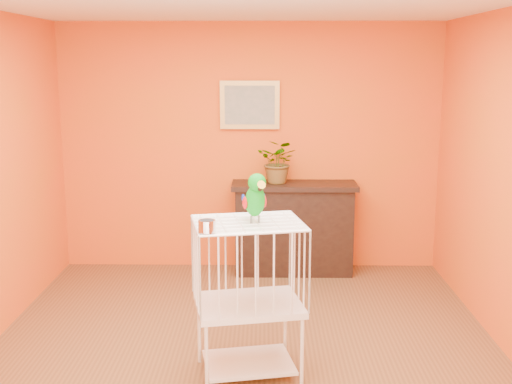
{
  "coord_description": "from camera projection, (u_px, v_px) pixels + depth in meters",
  "views": [
    {
      "loc": [
        0.15,
        -4.49,
        2.19
      ],
      "look_at": [
        0.1,
        -0.29,
        1.34
      ],
      "focal_mm": 45.0,
      "sensor_mm": 36.0,
      "label": 1
    }
  ],
  "objects": [
    {
      "name": "birdcage",
      "position": [
        248.0,
        297.0,
        4.47
      ],
      "size": [
        0.82,
        0.69,
        1.12
      ],
      "rotation": [
        0.0,
        0.0,
        0.2
      ],
      "color": "white",
      "rests_on": "ground"
    },
    {
      "name": "feed_cup",
      "position": [
        207.0,
        226.0,
        4.08
      ],
      "size": [
        0.11,
        0.11,
        0.08
      ],
      "primitive_type": "cylinder",
      "color": "silver",
      "rests_on": "birdcage"
    },
    {
      "name": "room_shell",
      "position": [
        243.0,
        149.0,
        4.52
      ],
      "size": [
        4.5,
        4.5,
        4.5
      ],
      "color": "#EC4A16",
      "rests_on": "ground"
    },
    {
      "name": "parrot",
      "position": [
        255.0,
        197.0,
        4.32
      ],
      "size": [
        0.19,
        0.31,
        0.35
      ],
      "rotation": [
        0.0,
        0.0,
        0.36
      ],
      "color": "#59544C",
      "rests_on": "birdcage"
    },
    {
      "name": "console_cabinet",
      "position": [
        294.0,
        228.0,
        6.72
      ],
      "size": [
        1.29,
        0.46,
        0.96
      ],
      "color": "black",
      "rests_on": "ground"
    },
    {
      "name": "potted_plant",
      "position": [
        279.0,
        166.0,
        6.63
      ],
      "size": [
        0.55,
        0.58,
        0.35
      ],
      "primitive_type": "imported",
      "rotation": [
        0.0,
        0.0,
        -0.41
      ],
      "color": "#26722D",
      "rests_on": "console_cabinet"
    },
    {
      "name": "ground",
      "position": [
        244.0,
        357.0,
        4.84
      ],
      "size": [
        4.5,
        4.5,
        0.0
      ],
      "primitive_type": "plane",
      "color": "brown",
      "rests_on": "ground"
    },
    {
      "name": "framed_picture",
      "position": [
        250.0,
        105.0,
        6.66
      ],
      "size": [
        0.62,
        0.04,
        0.5
      ],
      "color": "#B98D42",
      "rests_on": "room_shell"
    }
  ]
}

